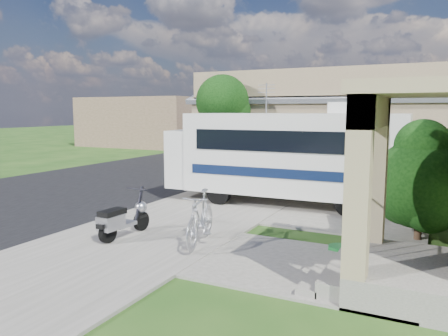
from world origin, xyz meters
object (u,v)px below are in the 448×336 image
at_px(garden_hose, 339,252).
at_px(shrub, 424,180).
at_px(bicycle, 200,221).
at_px(scooter, 122,219).
at_px(van, 254,139).
at_px(motorhome, 286,154).
at_px(pickup_truck, 226,147).

bearing_deg(garden_hose, shrub, 52.71).
distance_m(shrub, bicycle, 5.12).
bearing_deg(scooter, van, 106.40).
bearing_deg(shrub, garden_hose, -127.29).
bearing_deg(motorhome, bicycle, -95.19).
xyz_separation_m(motorhome, shrub, (4.05, -2.37, -0.19)).
relative_size(shrub, bicycle, 1.43).
height_order(bicycle, van, van).
distance_m(bicycle, van, 21.79).
distance_m(pickup_truck, van, 6.39).
height_order(scooter, van, van).
xyz_separation_m(motorhome, scooter, (-2.14, -5.35, -1.13)).
relative_size(motorhome, pickup_truck, 1.15).
height_order(scooter, garden_hose, scooter).
bearing_deg(bicycle, shrub, 18.06).
relative_size(pickup_truck, garden_hose, 15.27).
bearing_deg(van, garden_hose, -72.53).
xyz_separation_m(scooter, pickup_truck, (-4.49, 14.60, 0.41)).
height_order(pickup_truck, garden_hose, pickup_truck).
bearing_deg(van, scooter, -85.08).
relative_size(bicycle, garden_hose, 4.59).
distance_m(scooter, bicycle, 1.90).
relative_size(motorhome, bicycle, 3.81).
bearing_deg(pickup_truck, motorhome, 137.31).
xyz_separation_m(shrub, van, (-11.52, 17.95, -0.47)).
bearing_deg(shrub, pickup_truck, 132.60).
bearing_deg(shrub, scooter, -154.21).
bearing_deg(motorhome, van, 113.58).
bearing_deg(shrub, van, 122.70).
bearing_deg(bicycle, van, 96.20).
height_order(motorhome, pickup_truck, motorhome).
bearing_deg(motorhome, pickup_truck, 123.59).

